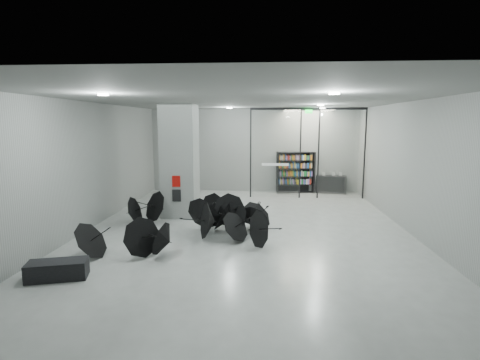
# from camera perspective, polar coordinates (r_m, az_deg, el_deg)

# --- Properties ---
(room) EXTENTS (14.00, 14.02, 4.01)m
(room) POSITION_cam_1_polar(r_m,az_deg,el_deg) (11.17, 1.01, 6.14)
(room) COLOR gray
(room) RESTS_ON ground
(column) EXTENTS (1.20, 1.20, 4.00)m
(column) POSITION_cam_1_polar(r_m,az_deg,el_deg) (13.56, -9.18, 2.93)
(column) COLOR slate
(column) RESTS_ON ground
(fire_cabinet) EXTENTS (0.28, 0.04, 0.38)m
(fire_cabinet) POSITION_cam_1_polar(r_m,az_deg,el_deg) (13.05, -9.72, -0.19)
(fire_cabinet) COLOR #A50A07
(fire_cabinet) RESTS_ON column
(info_panel) EXTENTS (0.30, 0.03, 0.42)m
(info_panel) POSITION_cam_1_polar(r_m,az_deg,el_deg) (13.13, -9.66, -2.35)
(info_panel) COLOR black
(info_panel) RESTS_ON column
(exit_sign) EXTENTS (0.30, 0.06, 0.15)m
(exit_sign) POSITION_cam_1_polar(r_m,az_deg,el_deg) (16.54, 10.46, 10.25)
(exit_sign) COLOR #0CE533
(exit_sign) RESTS_ON room
(glass_partition) EXTENTS (5.06, 0.08, 4.00)m
(glass_partition) POSITION_cam_1_polar(r_m,az_deg,el_deg) (16.78, 10.20, 4.64)
(glass_partition) COLOR silver
(glass_partition) RESTS_ON ground
(bench) EXTENTS (1.32, 0.84, 0.39)m
(bench) POSITION_cam_1_polar(r_m,az_deg,el_deg) (9.21, -26.13, -12.23)
(bench) COLOR black
(bench) RESTS_ON ground
(bookshelf) EXTENTS (1.82, 0.64, 1.97)m
(bookshelf) POSITION_cam_1_polar(r_m,az_deg,el_deg) (18.10, 8.49, 1.16)
(bookshelf) COLOR black
(bookshelf) RESTS_ON ground
(shop_counter) EXTENTS (1.49, 0.82, 0.85)m
(shop_counter) POSITION_cam_1_polar(r_m,az_deg,el_deg) (18.45, 13.76, -0.61)
(shop_counter) COLOR black
(shop_counter) RESTS_ON ground
(umbrella_cluster) EXTENTS (5.47, 4.70, 1.31)m
(umbrella_cluster) POSITION_cam_1_polar(r_m,az_deg,el_deg) (11.37, -5.74, -6.81)
(umbrella_cluster) COLOR black
(umbrella_cluster) RESTS_ON ground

